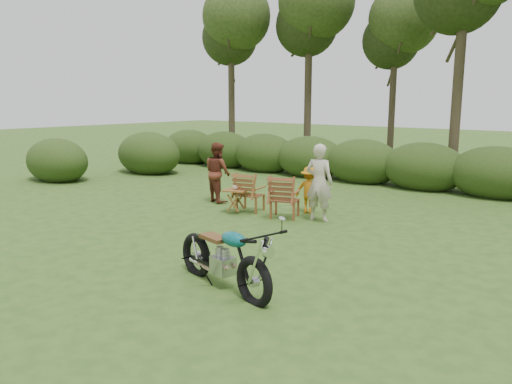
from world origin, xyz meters
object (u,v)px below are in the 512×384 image
Objects in this scene: motorcycle at (223,287)px; adult_b at (218,202)px; adult_a at (318,221)px; side_table at (236,201)px; child at (309,213)px; lawn_chair_right at (285,218)px; lawn_chair_left at (250,211)px; cup at (235,187)px.

motorcycle is 1.30× the size of adult_b.
adult_a reaches higher than adult_b.
side_table reaches higher than child.
lawn_chair_right is 0.79m from adult_a.
motorcycle is 4.99m from child.
lawn_chair_right is 1.02m from lawn_chair_left.
adult_a is (0.76, 0.22, 0.00)m from lawn_chair_right.
lawn_chair_right is 1.72× the size of side_table.
side_table is 0.51× the size of child.
lawn_chair_left is at bearing -176.72° from adult_b.
motorcycle is 6.03m from adult_b.
cup is at bearing 29.02° from child.
cup reaches higher than lawn_chair_right.
lawn_chair_left is 0.85× the size of child.
side_table reaches higher than lawn_chair_right.
side_table is 0.34m from cup.
side_table is at bearing 141.77° from motorcycle.
child is at bearing 39.13° from side_table.
cup is 1.83m from child.
adult_b is at bearing 150.14° from cup.
lawn_chair_left is at bearing -22.31° from lawn_chair_right.
cup is at bearing 141.93° from motorcycle.
lawn_chair_right is 7.22× the size of cup.
lawn_chair_right is at bearing 166.60° from lawn_chair_left.
motorcycle is 3.57× the size of side_table.
cup is 0.08× the size of adult_a.
lawn_chair_right is at bearing -171.41° from adult_b.
adult_b reaches higher than lawn_chair_left.
cup is (-1.18, -0.33, 0.62)m from lawn_chair_right.
adult_a is at bearing 16.78° from side_table.
cup is 2.11m from adult_a.
lawn_chair_left is 0.55× the size of adult_a.
child is (0.18, 0.72, 0.00)m from lawn_chair_right.
lawn_chair_left is 1.79m from adult_a.
adult_a is 1.55× the size of child.
motorcycle is 2.07× the size of lawn_chair_right.
adult_b is 2.60m from child.
adult_a is at bearing 116.61° from motorcycle.
adult_b is (-1.21, 0.69, -0.62)m from cup.
motorcycle is at bearing 112.63° from lawn_chair_left.
adult_b is at bearing 150.04° from side_table.
side_table is at bearing 9.39° from adult_a.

